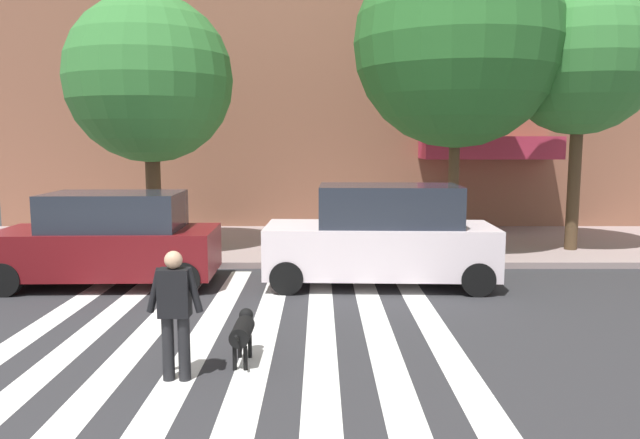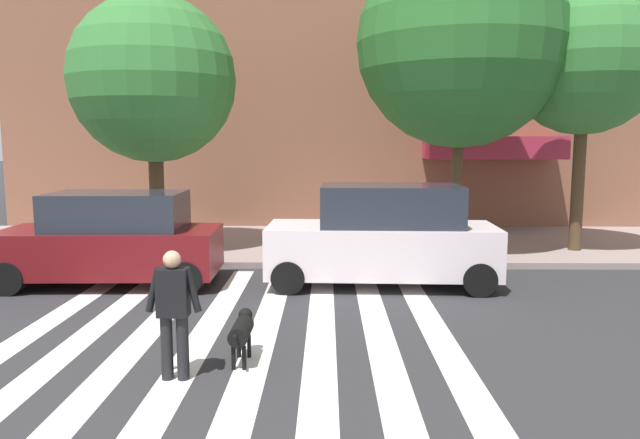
{
  "view_description": "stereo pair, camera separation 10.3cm",
  "coord_description": "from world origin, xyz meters",
  "px_view_note": "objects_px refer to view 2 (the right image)",
  "views": [
    {
      "loc": [
        2.18,
        -1.73,
        2.97
      ],
      "look_at": [
        2.18,
        7.85,
        1.71
      ],
      "focal_mm": 33.77,
      "sensor_mm": 36.0,
      "label": 1
    },
    {
      "loc": [
        2.28,
        -1.73,
        2.97
      ],
      "look_at": [
        2.18,
        7.85,
        1.71
      ],
      "focal_mm": 33.77,
      "sensor_mm": 36.0,
      "label": 2
    }
  ],
  "objects_px": {
    "pedestrian_dog_walker": "(174,308)",
    "dog_on_leash": "(242,330)",
    "street_tree_middle": "(461,44)",
    "street_tree_further": "(585,59)",
    "parked_car_third_in_line": "(384,237)",
    "parked_car_behind_first": "(113,240)",
    "street_tree_nearest": "(153,80)"
  },
  "relations": [
    {
      "from": "parked_car_behind_first",
      "to": "dog_on_leash",
      "type": "distance_m",
      "value": 5.49
    },
    {
      "from": "street_tree_middle",
      "to": "dog_on_leash",
      "type": "xyz_separation_m",
      "value": [
        -4.47,
        -7.62,
        -4.92
      ]
    },
    {
      "from": "parked_car_behind_first",
      "to": "street_tree_nearest",
      "type": "relative_size",
      "value": 0.69
    },
    {
      "from": "parked_car_third_in_line",
      "to": "dog_on_leash",
      "type": "xyz_separation_m",
      "value": [
        -2.31,
        -4.37,
        -0.56
      ]
    },
    {
      "from": "street_tree_further",
      "to": "street_tree_nearest",
      "type": "bearing_deg",
      "value": -179.55
    },
    {
      "from": "pedestrian_dog_walker",
      "to": "street_tree_middle",
      "type": "bearing_deg",
      "value": 57.63
    },
    {
      "from": "parked_car_behind_first",
      "to": "parked_car_third_in_line",
      "type": "relative_size",
      "value": 0.94
    },
    {
      "from": "street_tree_middle",
      "to": "parked_car_third_in_line",
      "type": "bearing_deg",
      "value": -123.52
    },
    {
      "from": "street_tree_nearest",
      "to": "street_tree_further",
      "type": "bearing_deg",
      "value": 0.45
    },
    {
      "from": "street_tree_further",
      "to": "pedestrian_dog_walker",
      "type": "distance_m",
      "value": 12.45
    },
    {
      "from": "parked_car_behind_first",
      "to": "street_tree_middle",
      "type": "height_order",
      "value": "street_tree_middle"
    },
    {
      "from": "parked_car_behind_first",
      "to": "pedestrian_dog_walker",
      "type": "xyz_separation_m",
      "value": [
        2.52,
        -4.98,
        -0.02
      ]
    },
    {
      "from": "pedestrian_dog_walker",
      "to": "dog_on_leash",
      "type": "bearing_deg",
      "value": 38.92
    },
    {
      "from": "pedestrian_dog_walker",
      "to": "parked_car_third_in_line",
      "type": "bearing_deg",
      "value": 58.39
    },
    {
      "from": "street_tree_nearest",
      "to": "parked_car_third_in_line",
      "type": "bearing_deg",
      "value": -30.25
    },
    {
      "from": "parked_car_behind_first",
      "to": "street_tree_nearest",
      "type": "xyz_separation_m",
      "value": [
        0.03,
        3.24,
        3.54
      ]
    },
    {
      "from": "street_tree_further",
      "to": "pedestrian_dog_walker",
      "type": "height_order",
      "value": "street_tree_further"
    },
    {
      "from": "pedestrian_dog_walker",
      "to": "dog_on_leash",
      "type": "relative_size",
      "value": 1.56
    },
    {
      "from": "street_tree_further",
      "to": "dog_on_leash",
      "type": "bearing_deg",
      "value": -134.62
    },
    {
      "from": "parked_car_behind_first",
      "to": "dog_on_leash",
      "type": "relative_size",
      "value": 4.22
    },
    {
      "from": "dog_on_leash",
      "to": "street_tree_middle",
      "type": "bearing_deg",
      "value": 59.63
    },
    {
      "from": "street_tree_nearest",
      "to": "pedestrian_dog_walker",
      "type": "relative_size",
      "value": 3.93
    },
    {
      "from": "parked_car_third_in_line",
      "to": "pedestrian_dog_walker",
      "type": "bearing_deg",
      "value": -121.61
    },
    {
      "from": "street_tree_nearest",
      "to": "street_tree_middle",
      "type": "bearing_deg",
      "value": 0.1
    },
    {
      "from": "parked_car_behind_first",
      "to": "parked_car_third_in_line",
      "type": "bearing_deg",
      "value": -0.03
    },
    {
      "from": "street_tree_nearest",
      "to": "dog_on_leash",
      "type": "distance_m",
      "value": 9.2
    },
    {
      "from": "parked_car_third_in_line",
      "to": "pedestrian_dog_walker",
      "type": "relative_size",
      "value": 2.87
    },
    {
      "from": "parked_car_behind_first",
      "to": "street_tree_further",
      "type": "xyz_separation_m",
      "value": [
        10.87,
        3.32,
        4.05
      ]
    },
    {
      "from": "parked_car_behind_first",
      "to": "parked_car_third_in_line",
      "type": "xyz_separation_m",
      "value": [
        5.59,
        -0.0,
        0.07
      ]
    },
    {
      "from": "parked_car_behind_first",
      "to": "pedestrian_dog_walker",
      "type": "relative_size",
      "value": 2.7
    },
    {
      "from": "street_tree_middle",
      "to": "pedestrian_dog_walker",
      "type": "height_order",
      "value": "street_tree_middle"
    },
    {
      "from": "street_tree_further",
      "to": "pedestrian_dog_walker",
      "type": "bearing_deg",
      "value": -135.15
    }
  ]
}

